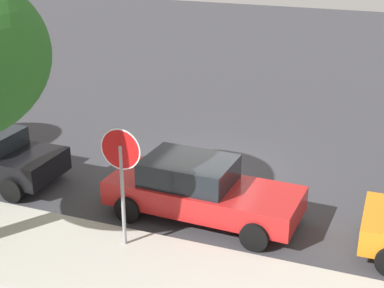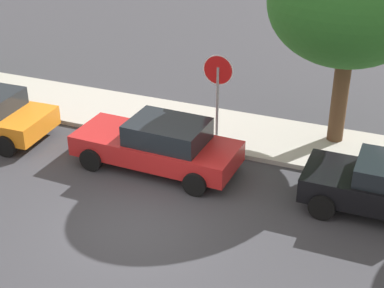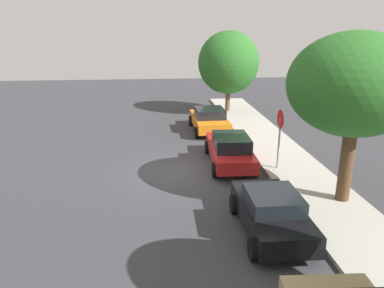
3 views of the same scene
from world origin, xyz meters
name	(u,v)px [view 3 (image 3 of 3)]	position (x,y,z in m)	size (l,w,h in m)	color
ground_plane	(173,172)	(0.00, 0.00, 0.00)	(60.00, 60.00, 0.00)	#38383D
sidewalk_curb	(291,166)	(0.00, 5.32, 0.07)	(32.00, 2.75, 0.14)	#B2ADA3
stop_sign	(280,128)	(0.33, 4.55, 1.94)	(0.89, 0.08, 2.78)	gray
parked_car_red	(230,149)	(-0.65, 2.63, 0.73)	(4.61, 2.08, 1.45)	red
parked_car_black	(271,212)	(5.33, 2.72, 0.71)	(3.95, 1.96, 1.38)	black
parked_car_orange	(209,119)	(-6.41, 2.51, 0.72)	(4.22, 2.19, 1.41)	orange
street_tree_mid_block	(228,63)	(-11.18, 4.50, 3.60)	(4.27, 4.27, 5.80)	brown
street_tree_far	(353,85)	(3.52, 5.82, 4.23)	(4.35, 4.35, 5.98)	#513823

